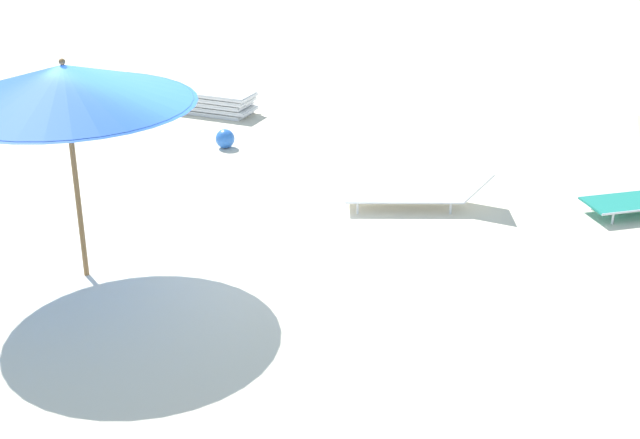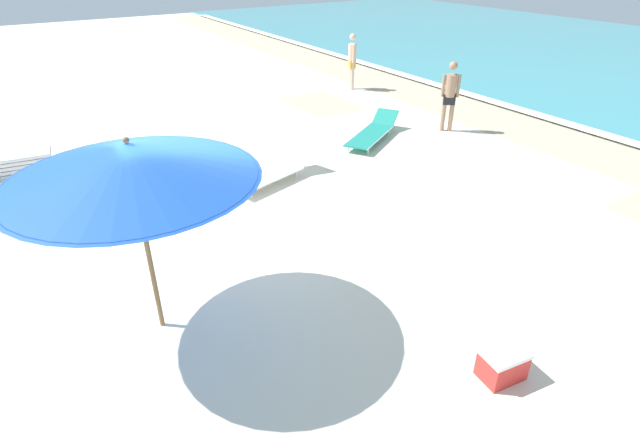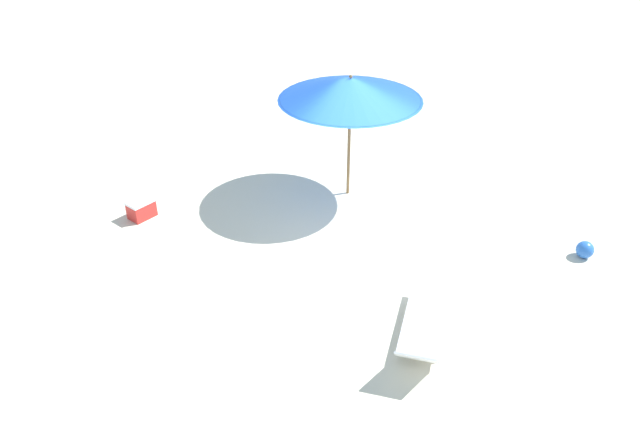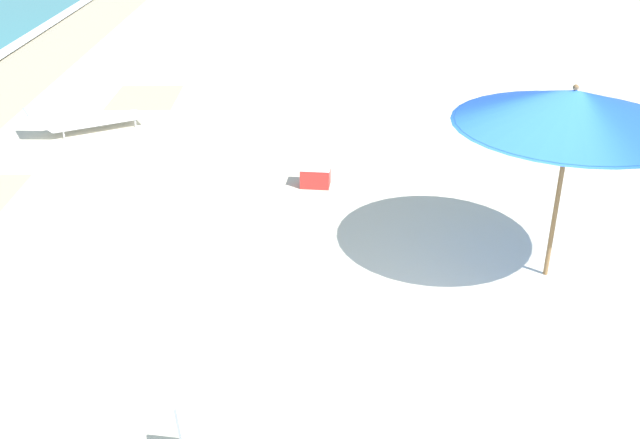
% 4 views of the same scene
% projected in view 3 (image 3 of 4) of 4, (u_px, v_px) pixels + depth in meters
% --- Properties ---
extents(ground_plane, '(60.00, 60.00, 0.16)m').
position_uv_depth(ground_plane, '(363.00, 235.00, 11.83)').
color(ground_plane, beige).
extents(beach_umbrella, '(2.80, 2.80, 2.54)m').
position_uv_depth(beach_umbrella, '(350.00, 89.00, 11.85)').
color(beach_umbrella, olive).
rests_on(beach_umbrella, ground_plane).
extents(sun_lounger_near_water_left, '(1.14, 2.08, 0.59)m').
position_uv_depth(sun_lounger_near_water_left, '(423.00, 329.00, 9.13)').
color(sun_lounger_near_water_left, white).
rests_on(sun_lounger_near_water_left, ground_plane).
extents(beach_ball, '(0.31, 0.31, 0.31)m').
position_uv_depth(beach_ball, '(585.00, 250.00, 10.99)').
color(beach_ball, blue).
rests_on(beach_ball, ground_plane).
extents(cooler_box, '(0.42, 0.54, 0.37)m').
position_uv_depth(cooler_box, '(141.00, 209.00, 12.12)').
color(cooler_box, red).
rests_on(cooler_box, ground_plane).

